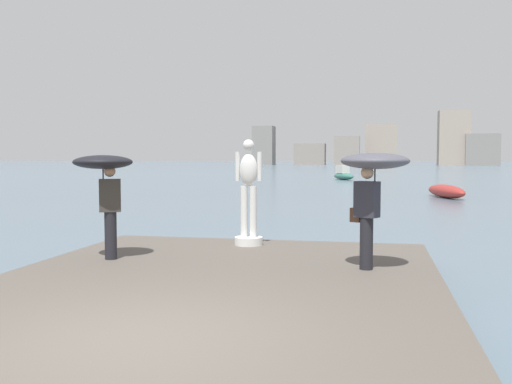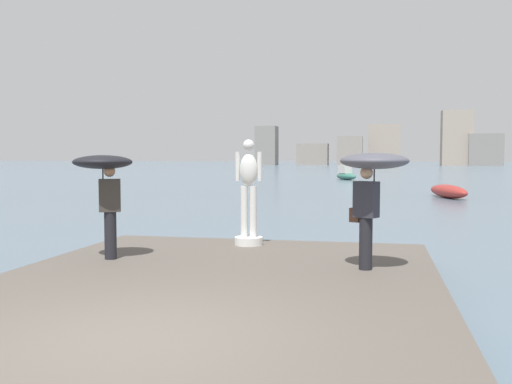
{
  "view_description": "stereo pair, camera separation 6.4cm",
  "coord_description": "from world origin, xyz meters",
  "px_view_note": "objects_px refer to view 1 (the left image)",
  "views": [
    {
      "loc": [
        2.4,
        -5.5,
        2.3
      ],
      "look_at": [
        0.0,
        6.17,
        1.55
      ],
      "focal_mm": 40.12,
      "sensor_mm": 36.0,
      "label": 1
    },
    {
      "loc": [
        2.47,
        -5.49,
        2.3
      ],
      "look_at": [
        0.0,
        6.17,
        1.55
      ],
      "focal_mm": 40.12,
      "sensor_mm": 36.0,
      "label": 2
    }
  ],
  "objects_px": {
    "onlooker_right": "(373,174)",
    "boat_far": "(446,191)",
    "statue_white_figure": "(249,200)",
    "boat_near": "(343,174)",
    "onlooker_left": "(105,175)"
  },
  "relations": [
    {
      "from": "onlooker_left",
      "to": "boat_far",
      "type": "relative_size",
      "value": 0.43
    },
    {
      "from": "boat_near",
      "to": "boat_far",
      "type": "bearing_deg",
      "value": -73.71
    },
    {
      "from": "statue_white_figure",
      "to": "boat_far",
      "type": "bearing_deg",
      "value": 72.78
    },
    {
      "from": "onlooker_right",
      "to": "boat_far",
      "type": "relative_size",
      "value": 0.43
    },
    {
      "from": "statue_white_figure",
      "to": "boat_near",
      "type": "xyz_separation_m",
      "value": [
        -0.29,
        44.47,
        -0.86
      ]
    },
    {
      "from": "statue_white_figure",
      "to": "boat_near",
      "type": "bearing_deg",
      "value": 90.37
    },
    {
      "from": "onlooker_left",
      "to": "statue_white_figure",
      "type": "bearing_deg",
      "value": 44.54
    },
    {
      "from": "boat_far",
      "to": "onlooker_left",
      "type": "bearing_deg",
      "value": -110.61
    },
    {
      "from": "boat_near",
      "to": "boat_far",
      "type": "height_order",
      "value": "boat_near"
    },
    {
      "from": "onlooker_left",
      "to": "onlooker_right",
      "type": "distance_m",
      "value": 4.81
    },
    {
      "from": "onlooker_left",
      "to": "onlooker_right",
      "type": "height_order",
      "value": "onlooker_right"
    },
    {
      "from": "statue_white_figure",
      "to": "onlooker_right",
      "type": "xyz_separation_m",
      "value": [
        2.6,
        -2.21,
        0.62
      ]
    },
    {
      "from": "statue_white_figure",
      "to": "boat_near",
      "type": "height_order",
      "value": "statue_white_figure"
    },
    {
      "from": "onlooker_right",
      "to": "boat_far",
      "type": "height_order",
      "value": "onlooker_right"
    },
    {
      "from": "onlooker_left",
      "to": "onlooker_right",
      "type": "xyz_separation_m",
      "value": [
        4.81,
        -0.03,
        0.04
      ]
    }
  ]
}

